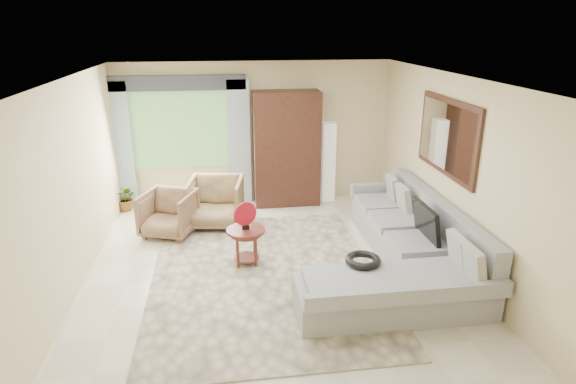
{
  "coord_description": "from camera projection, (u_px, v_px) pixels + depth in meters",
  "views": [
    {
      "loc": [
        -0.6,
        -5.79,
        3.23
      ],
      "look_at": [
        0.25,
        0.35,
        1.05
      ],
      "focal_mm": 30.0,
      "sensor_mm": 36.0,
      "label": 1
    }
  ],
  "objects": [
    {
      "name": "potted_plant",
      "position": [
        126.0,
        198.0,
        8.7
      ],
      "size": [
        0.53,
        0.49,
        0.49
      ],
      "primitive_type": "imported",
      "rotation": [
        0.0,
        0.0,
        -0.28
      ],
      "color": "#999999",
      "rests_on": "ground"
    },
    {
      "name": "valance",
      "position": [
        177.0,
        83.0,
        8.34
      ],
      "size": [
        2.4,
        0.12,
        0.26
      ],
      "primitive_type": "cube",
      "color": "#1E232D",
      "rests_on": "wall_back"
    },
    {
      "name": "floor_lamp",
      "position": [
        328.0,
        162.0,
        9.08
      ],
      "size": [
        0.24,
        0.24,
        1.5
      ],
      "primitive_type": "cube",
      "color": "silver",
      "rests_on": "ground"
    },
    {
      "name": "armchair_left",
      "position": [
        168.0,
        213.0,
        7.68
      ],
      "size": [
        0.99,
        1.0,
        0.72
      ],
      "primitive_type": "imported",
      "rotation": [
        0.0,
        0.0,
        -0.34
      ],
      "color": "brown",
      "rests_on": "ground"
    },
    {
      "name": "curtain_left",
      "position": [
        121.0,
        147.0,
        8.56
      ],
      "size": [
        0.4,
        0.08,
        2.3
      ],
      "primitive_type": "cube",
      "color": "#9EB7CC",
      "rests_on": "ground"
    },
    {
      "name": "garden_hose",
      "position": [
        363.0,
        260.0,
        5.76
      ],
      "size": [
        0.43,
        0.43,
        0.09
      ],
      "primitive_type": "torus",
      "color": "black",
      "rests_on": "sectional_sofa"
    },
    {
      "name": "armchair_right",
      "position": [
        216.0,
        202.0,
        8.02
      ],
      "size": [
        0.99,
        1.01,
        0.81
      ],
      "primitive_type": "imported",
      "rotation": [
        0.0,
        0.0,
        -0.15
      ],
      "color": "#9B8254",
      "rests_on": "ground"
    },
    {
      "name": "red_disc",
      "position": [
        245.0,
        214.0,
        6.57
      ],
      "size": [
        0.32,
        0.16,
        0.34
      ],
      "primitive_type": "cylinder",
      "rotation": [
        1.57,
        0.0,
        0.42
      ],
      "color": "maroon",
      "rests_on": "coffee_table"
    },
    {
      "name": "sectional_sofa",
      "position": [
        405.0,
        253.0,
        6.53
      ],
      "size": [
        2.3,
        3.46,
        0.9
      ],
      "color": "#9FA3A7",
      "rests_on": "ground"
    },
    {
      "name": "curtain_right",
      "position": [
        239.0,
        143.0,
        8.83
      ],
      "size": [
        0.4,
        0.08,
        2.3
      ],
      "primitive_type": "cube",
      "color": "#9EB7CC",
      "rests_on": "ground"
    },
    {
      "name": "ground",
      "position": [
        273.0,
        274.0,
        6.56
      ],
      "size": [
        6.0,
        6.0,
        0.0
      ],
      "primitive_type": "plane",
      "color": "silver",
      "rests_on": "ground"
    },
    {
      "name": "coffee_table",
      "position": [
        246.0,
        246.0,
        6.73
      ],
      "size": [
        0.54,
        0.54,
        0.54
      ],
      "rotation": [
        0.0,
        0.0,
        -0.12
      ],
      "color": "#491D13",
      "rests_on": "ground"
    },
    {
      "name": "armoire",
      "position": [
        286.0,
        149.0,
        8.82
      ],
      "size": [
        1.2,
        0.55,
        2.1
      ],
      "primitive_type": "cube",
      "color": "black",
      "rests_on": "ground"
    },
    {
      "name": "tv_screen",
      "position": [
        426.0,
        222.0,
        6.43
      ],
      "size": [
        0.14,
        0.74,
        0.48
      ],
      "primitive_type": "cube",
      "rotation": [
        0.0,
        -0.17,
        0.0
      ],
      "color": "black",
      "rests_on": "sectional_sofa"
    },
    {
      "name": "window",
      "position": [
        181.0,
        130.0,
        8.69
      ],
      "size": [
        1.8,
        0.04,
        1.4
      ],
      "primitive_type": "cube",
      "color": "#669E59",
      "rests_on": "wall_back"
    },
    {
      "name": "wall_mirror",
      "position": [
        447.0,
        137.0,
        6.62
      ],
      "size": [
        0.05,
        1.7,
        1.05
      ],
      "color": "black",
      "rests_on": "wall_right"
    },
    {
      "name": "area_rug",
      "position": [
        265.0,
        275.0,
        6.5
      ],
      "size": [
        3.01,
        4.0,
        0.02
      ],
      "primitive_type": "cube",
      "rotation": [
        0.0,
        0.0,
        0.0
      ],
      "color": "beige",
      "rests_on": "ground"
    }
  ]
}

